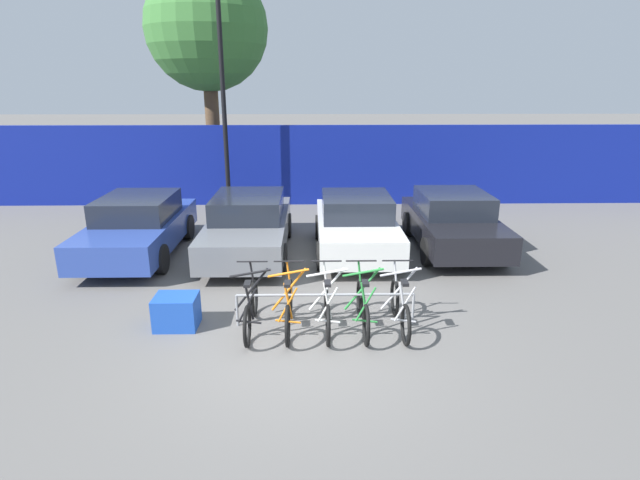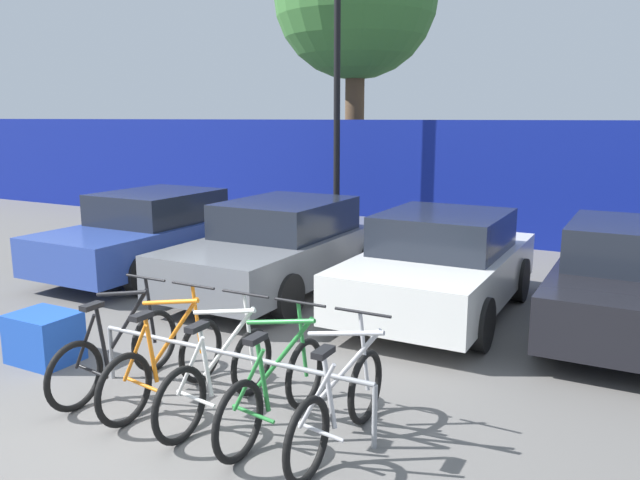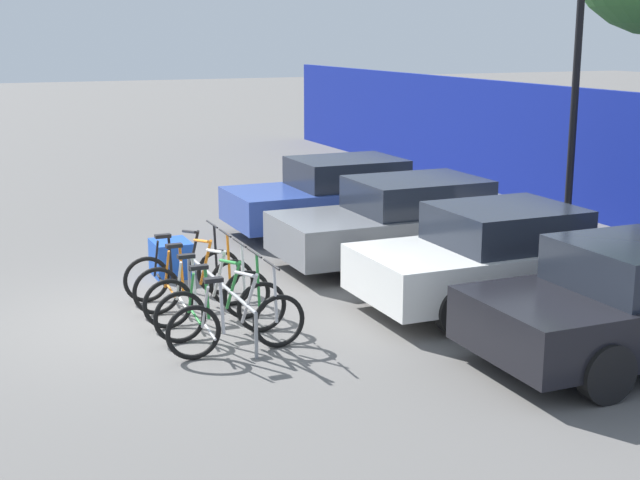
# 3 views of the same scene
# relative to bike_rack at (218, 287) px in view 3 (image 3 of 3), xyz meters

# --- Properties ---
(ground_plane) EXTENTS (120.00, 120.00, 0.00)m
(ground_plane) POSITION_rel_bike_rack_xyz_m (-0.47, -0.68, -0.48)
(ground_plane) COLOR #605E5B
(bike_rack) EXTENTS (3.00, 0.04, 0.57)m
(bike_rack) POSITION_rel_bike_rack_xyz_m (0.00, 0.00, 0.00)
(bike_rack) COLOR gray
(bike_rack) RESTS_ON ground
(bicycle_black) EXTENTS (0.68, 1.71, 1.05)m
(bicycle_black) POSITION_rel_bike_rack_xyz_m (-1.23, -0.15, -0.10)
(bicycle_black) COLOR black
(bicycle_black) RESTS_ON ground
(bicycle_orange) EXTENTS (0.68, 1.71, 1.05)m
(bicycle_orange) POSITION_rel_bike_rack_xyz_m (-0.60, -0.15, -0.10)
(bicycle_orange) COLOR black
(bicycle_orange) RESTS_ON ground
(bicycle_white) EXTENTS (0.68, 1.71, 1.05)m
(bicycle_white) POSITION_rel_bike_rack_xyz_m (0.02, -0.15, -0.10)
(bicycle_white) COLOR black
(bicycle_white) RESTS_ON ground
(bicycle_green) EXTENTS (0.68, 1.71, 1.05)m
(bicycle_green) POSITION_rel_bike_rack_xyz_m (0.61, -0.15, -0.10)
(bicycle_green) COLOR black
(bicycle_green) RESTS_ON ground
(bicycle_silver) EXTENTS (0.68, 1.71, 1.05)m
(bicycle_silver) POSITION_rel_bike_rack_xyz_m (1.23, -0.15, -0.10)
(bicycle_silver) COLOR black
(bicycle_silver) RESTS_ON ground
(car_blue) EXTENTS (1.91, 4.26, 1.40)m
(car_blue) POSITION_rel_bike_rack_xyz_m (-4.30, 3.73, 0.22)
(car_blue) COLOR #2D479E
(car_blue) RESTS_ON ground
(car_grey) EXTENTS (1.91, 4.44, 1.40)m
(car_grey) POSITION_rel_bike_rack_xyz_m (-1.71, 3.80, 0.22)
(car_grey) COLOR slate
(car_grey) RESTS_ON ground
(car_white) EXTENTS (1.91, 3.92, 1.40)m
(car_white) POSITION_rel_bike_rack_xyz_m (0.84, 3.75, 0.21)
(car_white) COLOR silver
(car_white) RESTS_ON ground
(car_black) EXTENTS (1.91, 3.93, 1.40)m
(car_black) POSITION_rel_bike_rack_xyz_m (3.22, 4.02, 0.21)
(car_black) COLOR black
(car_black) RESTS_ON ground
(lamp_post) EXTENTS (0.24, 0.44, 7.28)m
(lamp_post) POSITION_rel_bike_rack_xyz_m (-2.81, 7.83, 3.53)
(lamp_post) COLOR black
(lamp_post) RESTS_ON ground
(cargo_crate) EXTENTS (0.70, 0.56, 0.55)m
(cargo_crate) POSITION_rel_bike_rack_xyz_m (-2.48, -0.02, -0.20)
(cargo_crate) COLOR blue
(cargo_crate) RESTS_ON ground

